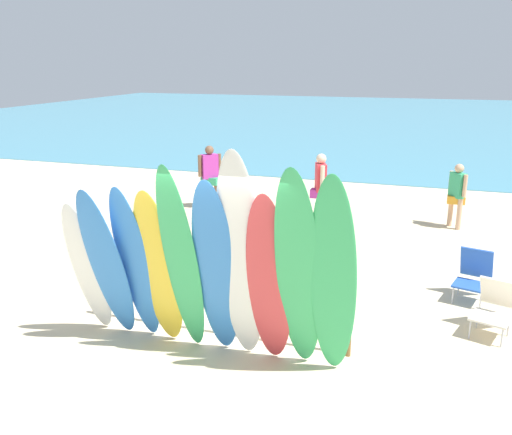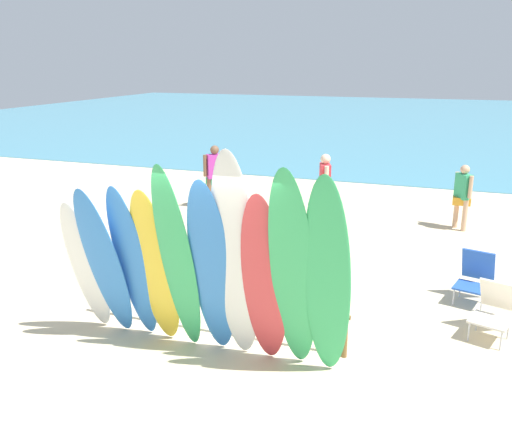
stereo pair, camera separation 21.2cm
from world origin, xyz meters
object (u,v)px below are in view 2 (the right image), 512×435
(surfboard_yellow_3, at_px, (156,269))
(beachgoer_by_water, at_px, (325,185))
(surfboard_white_0, at_px, (86,267))
(surfboard_green_9, at_px, (327,281))
(surfboard_green_4, at_px, (177,262))
(beach_chair_red, at_px, (475,276))
(surfboard_blue_5, at_px, (212,270))
(surfboard_blue_1, at_px, (105,265))
(surfboard_red_7, at_px, (264,282))
(beachgoer_strolling, at_px, (215,172))
(surfboard_rack, at_px, (216,302))
(beach_chair_blue, at_px, (495,307))
(surfboard_green_8, at_px, (293,275))
(surfboard_white_6, at_px, (236,260))
(surfboard_blue_2, at_px, (133,264))
(beachgoer_photographing, at_px, (463,193))

(surfboard_yellow_3, height_order, beachgoer_by_water, surfboard_yellow_3)
(surfboard_white_0, distance_m, surfboard_green_9, 3.39)
(surfboard_green_4, relative_size, beach_chair_red, 3.23)
(surfboard_blue_5, bearing_deg, surfboard_green_9, -5.72)
(surfboard_blue_1, distance_m, surfboard_yellow_3, 0.72)
(beachgoer_by_water, bearing_deg, surfboard_white_0, -36.39)
(surfboard_blue_5, bearing_deg, surfboard_yellow_3, 174.17)
(surfboard_red_7, distance_m, beachgoer_strolling, 7.81)
(surfboard_green_9, bearing_deg, surfboard_green_4, 178.91)
(surfboard_green_9, height_order, beachgoer_by_water, surfboard_green_9)
(surfboard_yellow_3, distance_m, surfboard_red_7, 1.50)
(surfboard_rack, distance_m, beach_chair_blue, 3.89)
(surfboard_green_8, bearing_deg, beachgoer_strolling, 121.63)
(surfboard_white_6, distance_m, beach_chair_red, 4.29)
(beachgoer_strolling, bearing_deg, surfboard_red_7, 76.65)
(surfboard_blue_1, height_order, beach_chair_blue, surfboard_blue_1)
(surfboard_blue_1, relative_size, surfboard_red_7, 0.98)
(surfboard_yellow_3, xyz_separation_m, surfboard_blue_5, (0.82, -0.04, 0.10))
(surfboard_blue_1, relative_size, surfboard_blue_2, 1.00)
(surfboard_green_4, height_order, beachgoer_photographing, surfboard_green_4)
(surfboard_blue_1, xyz_separation_m, surfboard_blue_5, (1.53, 0.06, 0.10))
(surfboard_rack, relative_size, surfboard_green_8, 1.34)
(surfboard_blue_2, relative_size, surfboard_white_6, 0.81)
(surfboard_white_6, height_order, beachgoer_strolling, surfboard_white_6)
(surfboard_blue_2, xyz_separation_m, beachgoer_photographing, (4.17, 7.00, -0.28))
(surfboard_blue_2, bearing_deg, beachgoer_strolling, 109.07)
(surfboard_blue_1, bearing_deg, surfboard_blue_5, 5.43)
(surfboard_yellow_3, relative_size, beachgoer_by_water, 1.38)
(surfboard_blue_1, xyz_separation_m, beach_chair_red, (4.73, 3.07, -0.69))
(surfboard_blue_1, xyz_separation_m, surfboard_blue_2, (0.36, 0.10, 0.01))
(surfboard_rack, height_order, surfboard_yellow_3, surfboard_yellow_3)
(surfboard_blue_1, xyz_separation_m, beach_chair_blue, (4.96, 1.95, -0.71))
(surfboard_red_7, xyz_separation_m, beach_chair_red, (2.52, 3.01, -0.74))
(surfboard_blue_5, bearing_deg, surfboard_white_6, -5.78)
(surfboard_blue_2, relative_size, surfboard_green_4, 0.87)
(surfboard_blue_5, bearing_deg, beach_chair_blue, 25.93)
(beach_chair_blue, bearing_deg, beachgoer_by_water, 145.50)
(surfboard_white_0, relative_size, surfboard_yellow_3, 0.89)
(surfboard_white_6, bearing_deg, surfboard_green_9, -5.97)
(surfboard_red_7, bearing_deg, surfboard_white_0, 177.96)
(surfboard_rack, height_order, surfboard_white_0, surfboard_white_0)
(surfboard_green_8, distance_m, beach_chair_red, 3.87)
(surfboard_rack, xyz_separation_m, surfboard_white_6, (0.57, -0.63, 0.92))
(beachgoer_photographing, bearing_deg, surfboard_white_0, 106.98)
(beachgoer_by_water, height_order, beach_chair_red, beachgoer_by_water)
(surfboard_blue_5, bearing_deg, surfboard_white_0, 175.45)
(surfboard_blue_5, xyz_separation_m, surfboard_red_7, (0.68, 0.01, -0.06))
(beachgoer_strolling, height_order, beachgoer_photographing, beachgoer_strolling)
(surfboard_green_8, bearing_deg, surfboard_white_6, 177.25)
(beach_chair_blue, bearing_deg, surfboard_white_0, -143.14)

